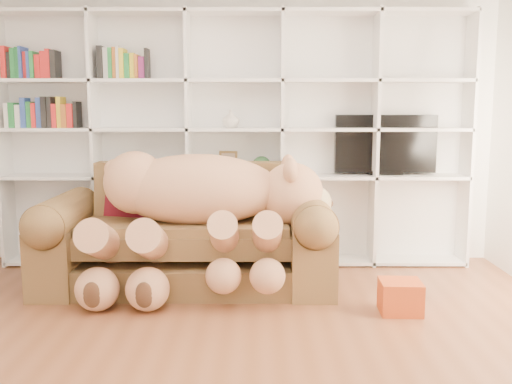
{
  "coord_description": "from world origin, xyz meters",
  "views": [
    {
      "loc": [
        0.21,
        -3.11,
        1.5
      ],
      "look_at": [
        0.2,
        1.63,
        0.8
      ],
      "focal_mm": 40.0,
      "sensor_mm": 36.0,
      "label": 1
    }
  ],
  "objects_px": {
    "tv": "(385,145)",
    "teddy_bear": "(198,204)",
    "sofa": "(188,240)",
    "gift_box": "(400,297)"
  },
  "relations": [
    {
      "from": "sofa",
      "to": "teddy_bear",
      "type": "distance_m",
      "value": 0.41
    },
    {
      "from": "teddy_bear",
      "to": "tv",
      "type": "xyz_separation_m",
      "value": [
        1.7,
        0.93,
        0.42
      ]
    },
    {
      "from": "sofa",
      "to": "teddy_bear",
      "type": "relative_size",
      "value": 1.22
    },
    {
      "from": "tv",
      "to": "teddy_bear",
      "type": "bearing_deg",
      "value": -151.48
    },
    {
      "from": "sofa",
      "to": "gift_box",
      "type": "distance_m",
      "value": 1.81
    },
    {
      "from": "teddy_bear",
      "to": "sofa",
      "type": "bearing_deg",
      "value": 124.13
    },
    {
      "from": "sofa",
      "to": "gift_box",
      "type": "xyz_separation_m",
      "value": [
        1.65,
        -0.69,
        -0.26
      ]
    },
    {
      "from": "teddy_bear",
      "to": "gift_box",
      "type": "bearing_deg",
      "value": -12.65
    },
    {
      "from": "sofa",
      "to": "gift_box",
      "type": "height_order",
      "value": "sofa"
    },
    {
      "from": "teddy_bear",
      "to": "gift_box",
      "type": "height_order",
      "value": "teddy_bear"
    }
  ]
}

